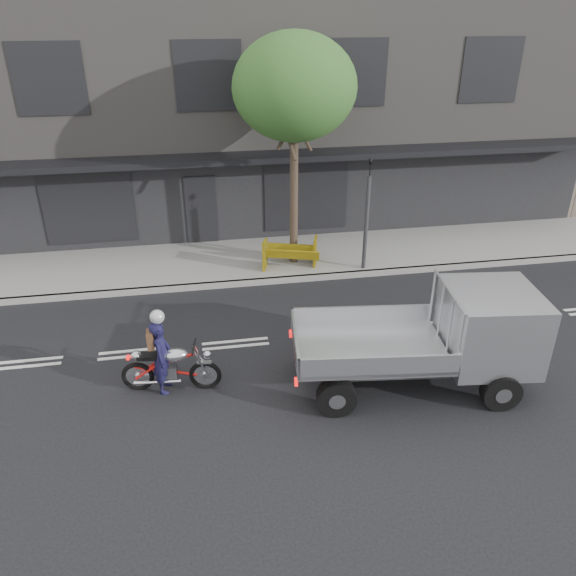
{
  "coord_description": "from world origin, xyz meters",
  "views": [
    {
      "loc": [
        -0.73,
        -11.47,
        7.37
      ],
      "look_at": [
        1.37,
        0.5,
        1.14
      ],
      "focal_mm": 35.0,
      "sensor_mm": 36.0,
      "label": 1
    }
  ],
  "objects_px": {
    "motorcycle": "(171,367)",
    "rider": "(162,357)",
    "traffic_light_pole": "(366,221)",
    "construction_barrier": "(292,256)",
    "flatbed_ute": "(468,331)",
    "street_tree": "(294,88)"
  },
  "relations": [
    {
      "from": "flatbed_ute",
      "to": "construction_barrier",
      "type": "distance_m",
      "value": 6.54
    },
    {
      "from": "street_tree",
      "to": "motorcycle",
      "type": "bearing_deg",
      "value": -122.77
    },
    {
      "from": "construction_barrier",
      "to": "traffic_light_pole",
      "type": "bearing_deg",
      "value": -6.35
    },
    {
      "from": "street_tree",
      "to": "traffic_light_pole",
      "type": "distance_m",
      "value": 4.23
    },
    {
      "from": "rider",
      "to": "construction_barrier",
      "type": "distance_m",
      "value": 6.27
    },
    {
      "from": "traffic_light_pole",
      "to": "construction_barrier",
      "type": "xyz_separation_m",
      "value": [
        -2.17,
        0.24,
        -1.04
      ]
    },
    {
      "from": "rider",
      "to": "flatbed_ute",
      "type": "relative_size",
      "value": 0.32
    },
    {
      "from": "street_tree",
      "to": "motorcycle",
      "type": "distance_m",
      "value": 8.27
    },
    {
      "from": "traffic_light_pole",
      "to": "motorcycle",
      "type": "relative_size",
      "value": 1.67
    },
    {
      "from": "motorcycle",
      "to": "rider",
      "type": "bearing_deg",
      "value": -171.9
    },
    {
      "from": "rider",
      "to": "motorcycle",
      "type": "bearing_deg",
      "value": -81.9
    },
    {
      "from": "flatbed_ute",
      "to": "traffic_light_pole",
      "type": "bearing_deg",
      "value": 101.2
    },
    {
      "from": "rider",
      "to": "construction_barrier",
      "type": "bearing_deg",
      "value": -27.46
    },
    {
      "from": "street_tree",
      "to": "motorcycle",
      "type": "xyz_separation_m",
      "value": [
        -3.67,
        -5.71,
        -4.72
      ]
    },
    {
      "from": "motorcycle",
      "to": "construction_barrier",
      "type": "bearing_deg",
      "value": 63.67
    },
    {
      "from": "street_tree",
      "to": "construction_barrier",
      "type": "xyz_separation_m",
      "value": [
        -0.17,
        -0.61,
        -4.66
      ]
    },
    {
      "from": "street_tree",
      "to": "traffic_light_pole",
      "type": "xyz_separation_m",
      "value": [
        2.0,
        -0.85,
        -3.63
      ]
    },
    {
      "from": "street_tree",
      "to": "rider",
      "type": "relative_size",
      "value": 4.1
    },
    {
      "from": "street_tree",
      "to": "construction_barrier",
      "type": "bearing_deg",
      "value": -105.92
    },
    {
      "from": "street_tree",
      "to": "traffic_light_pole",
      "type": "height_order",
      "value": "street_tree"
    },
    {
      "from": "rider",
      "to": "flatbed_ute",
      "type": "bearing_deg",
      "value": -89.59
    },
    {
      "from": "rider",
      "to": "construction_barrier",
      "type": "height_order",
      "value": "rider"
    }
  ]
}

